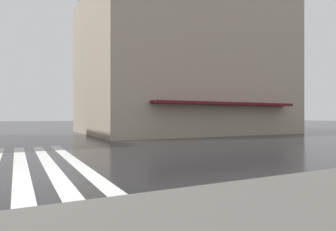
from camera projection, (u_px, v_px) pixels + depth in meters
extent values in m
plane|color=black|center=(36.00, 182.00, 8.48)|extent=(220.00, 220.00, 0.00)
cube|color=silver|center=(72.00, 160.00, 12.79)|extent=(13.00, 0.50, 0.01)
cube|color=silver|center=(47.00, 161.00, 12.33)|extent=(13.00, 0.50, 0.01)
cube|color=silver|center=(20.00, 163.00, 11.87)|extent=(13.00, 0.50, 0.01)
cube|color=tan|center=(181.00, 68.00, 34.35)|extent=(16.24, 21.39, 14.90)
cube|color=#591419|center=(229.00, 104.00, 26.58)|extent=(1.20, 14.98, 0.24)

